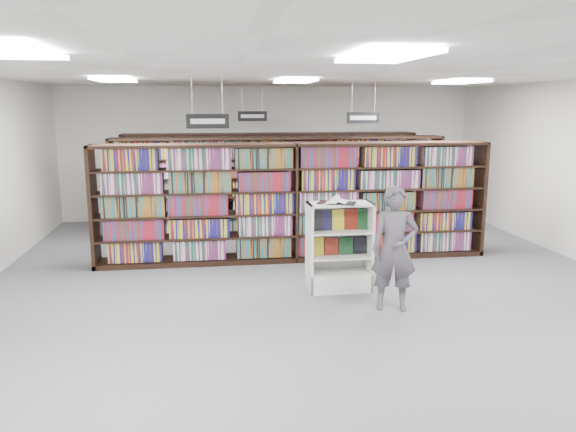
{
  "coord_description": "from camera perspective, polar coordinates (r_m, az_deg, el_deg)",
  "views": [
    {
      "loc": [
        -1.51,
        -7.76,
        2.75
      ],
      "look_at": [
        -0.33,
        0.5,
        1.1
      ],
      "focal_mm": 35.0,
      "sensor_mm": 36.0,
      "label": 1
    }
  ],
  "objects": [
    {
      "name": "floor",
      "position": [
        8.37,
        2.77,
        -8.01
      ],
      "size": [
        12.0,
        12.0,
        0.0
      ],
      "primitive_type": "plane",
      "color": "#5B5B61",
      "rests_on": "ground"
    },
    {
      "name": "ceiling",
      "position": [
        7.91,
        2.99,
        14.44
      ],
      "size": [
        10.0,
        12.0,
        0.1
      ],
      "primitive_type": "cube",
      "color": "silver",
      "rests_on": "wall_back"
    },
    {
      "name": "wall_back",
      "position": [
        13.89,
        -1.85,
        6.43
      ],
      "size": [
        10.0,
        0.1,
        3.2
      ],
      "primitive_type": "cube",
      "color": "silver",
      "rests_on": "ground"
    },
    {
      "name": "bookshelf_row_near",
      "position": [
        10.02,
        0.68,
        1.42
      ],
      "size": [
        7.0,
        0.6,
        2.1
      ],
      "color": "black",
      "rests_on": "floor"
    },
    {
      "name": "bookshelf_row_mid",
      "position": [
        11.97,
        -0.78,
        3.03
      ],
      "size": [
        7.0,
        0.6,
        2.1
      ],
      "color": "black",
      "rests_on": "floor"
    },
    {
      "name": "bookshelf_row_far",
      "position": [
        13.65,
        -1.69,
        4.03
      ],
      "size": [
        7.0,
        0.6,
        2.1
      ],
      "color": "black",
      "rests_on": "floor"
    },
    {
      "name": "aisle_sign_left",
      "position": [
        8.76,
        -8.16,
        9.65
      ],
      "size": [
        0.65,
        0.02,
        0.8
      ],
      "color": "#B2B2B7",
      "rests_on": "ceiling"
    },
    {
      "name": "aisle_sign_right",
      "position": [
        11.17,
        7.64,
        9.97
      ],
      "size": [
        0.65,
        0.02,
        0.8
      ],
      "color": "#B2B2B7",
      "rests_on": "ceiling"
    },
    {
      "name": "aisle_sign_center",
      "position": [
        12.8,
        -3.64,
        10.18
      ],
      "size": [
        0.65,
        0.02,
        0.8
      ],
      "color": "#B2B2B7",
      "rests_on": "ceiling"
    },
    {
      "name": "troffer_front_left",
      "position": [
        5.0,
        -26.36,
        14.78
      ],
      "size": [
        0.6,
        1.2,
        0.04
      ],
      "primitive_type": "cube",
      "color": "white",
      "rests_on": "ceiling"
    },
    {
      "name": "troffer_front_center",
      "position": [
        5.01,
        9.82,
        15.74
      ],
      "size": [
        0.6,
        1.2,
        0.04
      ],
      "primitive_type": "cube",
      "color": "white",
      "rests_on": "ceiling"
    },
    {
      "name": "troffer_back_left",
      "position": [
        9.88,
        -17.24,
        13.08
      ],
      "size": [
        0.6,
        1.2,
        0.04
      ],
      "primitive_type": "cube",
      "color": "white",
      "rests_on": "ceiling"
    },
    {
      "name": "troffer_back_center",
      "position": [
        9.88,
        0.71,
        13.57
      ],
      "size": [
        0.6,
        1.2,
        0.04
      ],
      "primitive_type": "cube",
      "color": "white",
      "rests_on": "ceiling"
    },
    {
      "name": "troffer_back_right",
      "position": [
        10.76,
        17.13,
        12.89
      ],
      "size": [
        0.6,
        1.2,
        0.04
      ],
      "primitive_type": "cube",
      "color": "white",
      "rests_on": "ceiling"
    },
    {
      "name": "endcap_display",
      "position": [
        8.52,
        5.15,
        -4.43
      ],
      "size": [
        0.96,
        0.48,
        1.34
      ],
      "rotation": [
        0.0,
        0.0,
        0.01
      ],
      "color": "white",
      "rests_on": "floor"
    },
    {
      "name": "open_book",
      "position": [
        8.25,
        4.92,
        1.51
      ],
      "size": [
        0.62,
        0.5,
        0.12
      ],
      "rotation": [
        0.0,
        0.0,
        -0.38
      ],
      "color": "black",
      "rests_on": "endcap_display"
    },
    {
      "name": "shopper",
      "position": [
        7.71,
        10.77,
        -3.29
      ],
      "size": [
        0.7,
        0.54,
        1.7
      ],
      "primitive_type": "imported",
      "rotation": [
        0.0,
        0.0,
        -0.24
      ],
      "color": "#4B454F",
      "rests_on": "floor"
    }
  ]
}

